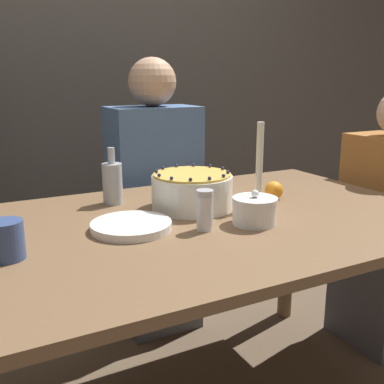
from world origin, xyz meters
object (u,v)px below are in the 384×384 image
at_px(sugar_shaker, 205,210).
at_px(person_man_blue_shirt, 155,213).
at_px(sugar_bowl, 255,210).
at_px(candle, 259,173).
at_px(bottle, 112,182).
at_px(cake, 192,191).

distance_m(sugar_shaker, person_man_blue_shirt, 0.85).
height_order(sugar_shaker, person_man_blue_shirt, person_man_blue_shirt).
xyz_separation_m(sugar_bowl, person_man_blue_shirt, (0.01, 0.81, -0.23)).
distance_m(sugar_bowl, candle, 0.20).
bearing_deg(candle, sugar_bowl, -129.17).
relative_size(sugar_shaker, person_man_blue_shirt, 0.10).
xyz_separation_m(sugar_shaker, candle, (0.28, 0.12, 0.06)).
height_order(sugar_shaker, candle, candle).
bearing_deg(sugar_shaker, candle, 23.48).
xyz_separation_m(sugar_shaker, bottle, (-0.15, 0.40, 0.02)).
height_order(cake, person_man_blue_shirt, person_man_blue_shirt).
bearing_deg(person_man_blue_shirt, cake, 79.84).
height_order(candle, bottle, candle).
distance_m(candle, person_man_blue_shirt, 0.74).
distance_m(bottle, person_man_blue_shirt, 0.57).
bearing_deg(cake, bottle, 140.49).
height_order(sugar_bowl, candle, candle).
bearing_deg(person_man_blue_shirt, bottle, 50.33).
bearing_deg(bottle, candle, -33.49).
height_order(bottle, person_man_blue_shirt, person_man_blue_shirt).
xyz_separation_m(bottle, person_man_blue_shirt, (0.32, 0.39, -0.27)).
bearing_deg(bottle, sugar_bowl, -53.66).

